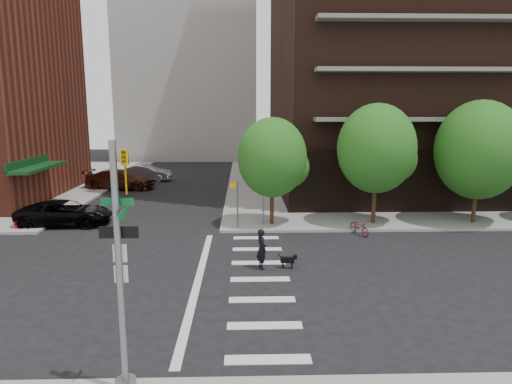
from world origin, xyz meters
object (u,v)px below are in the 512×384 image
object	(u,v)px
parked_car_maroon	(120,179)
dog_walker	(262,249)
traffic_signal	(122,290)
scooter	(359,227)
parked_car_black	(65,213)
parked_car_silver	(147,173)
fire_hydrant	(16,221)

from	to	relation	value
parked_car_maroon	dog_walker	bearing A→B (deg)	-145.53
traffic_signal	parked_car_maroon	size ratio (longest dim) A/B	1.04
dog_walker	scooter	bearing A→B (deg)	-65.69
parked_car_black	parked_car_silver	size ratio (longest dim) A/B	1.15
parked_car_maroon	dog_walker	distance (m)	22.96
parked_car_black	parked_car_silver	distance (m)	16.86
traffic_signal	parked_car_silver	size ratio (longest dim) A/B	1.29
parked_car_black	dog_walker	distance (m)	13.69
scooter	dog_walker	xyz separation A→B (m)	(-5.56, -5.20, 0.43)
parked_car_silver	parked_car_maroon	bearing A→B (deg)	169.00
fire_hydrant	parked_car_silver	bearing A→B (deg)	78.70
fire_hydrant	dog_walker	distance (m)	15.09
parked_car_silver	dog_walker	size ratio (longest dim) A/B	2.64
traffic_signal	parked_car_maroon	xyz separation A→B (m)	(-7.73, 28.77, -1.86)
scooter	parked_car_black	bearing A→B (deg)	150.94
traffic_signal	scooter	distance (m)	16.87
parked_car_maroon	dog_walker	size ratio (longest dim) A/B	3.29
parked_car_silver	traffic_signal	bearing A→B (deg)	-164.07
fire_hydrant	parked_car_silver	xyz separation A→B (m)	(3.60, 18.01, 0.21)
fire_hydrant	parked_car_black	world-z (taller)	parked_car_black
traffic_signal	fire_hydrant	xyz separation A→B (m)	(-10.03, 15.29, -2.15)
fire_hydrant	parked_car_maroon	bearing A→B (deg)	80.32
parked_car_silver	scooter	bearing A→B (deg)	-136.10
traffic_signal	parked_car_silver	xyz separation A→B (m)	(-6.43, 33.30, -1.93)
fire_hydrant	parked_car_silver	distance (m)	18.36
parked_car_maroon	parked_car_silver	size ratio (longest dim) A/B	1.24
scooter	parked_car_silver	bearing A→B (deg)	108.27
traffic_signal	dog_walker	size ratio (longest dim) A/B	3.42
parked_car_black	parked_car_maroon	xyz separation A→B (m)	(0.00, 12.28, 0.09)
parked_car_silver	scooter	distance (m)	24.81
fire_hydrant	dog_walker	xyz separation A→B (m)	(13.61, -6.50, 0.33)
parked_car_black	parked_car_maroon	size ratio (longest dim) A/B	0.93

